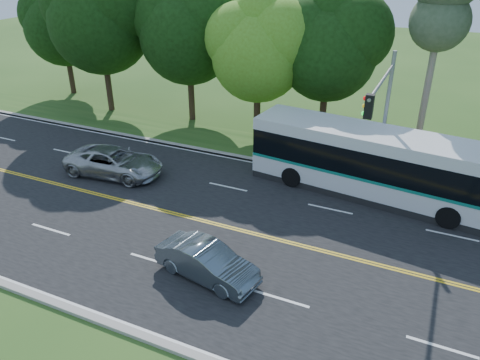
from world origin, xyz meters
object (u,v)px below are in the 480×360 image
at_px(traffic_signal, 381,110).
at_px(suv, 114,162).
at_px(sedan, 207,262).
at_px(transit_bus, 380,166).

xyz_separation_m(traffic_signal, suv, (-13.36, -3.13, -3.90)).
relative_size(sedan, suv, 0.77).
bearing_deg(transit_bus, traffic_signal, -115.94).
distance_m(transit_bus, suv, 14.09).
height_order(transit_bus, sedan, transit_bus).
bearing_deg(transit_bus, sedan, -110.41).
xyz_separation_m(sedan, suv, (-8.86, 5.75, 0.06)).
bearing_deg(suv, transit_bus, -81.07).
bearing_deg(traffic_signal, sedan, -116.86).
xyz_separation_m(traffic_signal, sedan, (-4.50, -8.89, -3.96)).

